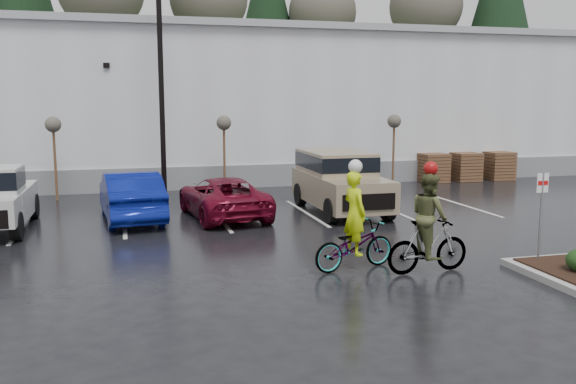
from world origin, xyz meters
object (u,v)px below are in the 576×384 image
object	(u,v)px
pallet_stack_a	(433,168)
fire_lane_sign	(541,206)
sapling_mid	(224,127)
car_blue	(131,196)
sapling_west	(53,129)
pallet_stack_b	(465,167)
car_red	(223,197)
lamppost	(160,49)
suv_tan	(341,182)
cyclist_olive	(428,233)
sapling_east	(394,125)
pallet_stack_c	(499,166)
cyclist_hivis	(354,236)

from	to	relation	value
pallet_stack_a	fire_lane_sign	world-z (taller)	fire_lane_sign
sapling_mid	car_blue	xyz separation A→B (m)	(-3.78, -4.74, -1.94)
sapling_west	car_blue	distance (m)	5.80
pallet_stack_b	car_red	world-z (taller)	pallet_stack_b
sapling_mid	pallet_stack_b	bearing A→B (deg)	4.89
fire_lane_sign	car_blue	distance (m)	12.16
lamppost	car_red	bearing A→B (deg)	-67.67
sapling_mid	suv_tan	world-z (taller)	sapling_mid
cyclist_olive	car_red	bearing A→B (deg)	20.19
pallet_stack_a	cyclist_olive	distance (m)	15.56
car_blue	cyclist_olive	size ratio (longest dim) A/B	1.91
lamppost	fire_lane_sign	xyz separation A→B (m)	(7.80, -11.80, -4.28)
sapling_east	fire_lane_sign	bearing A→B (deg)	-99.75
car_red	car_blue	bearing A→B (deg)	-11.47
sapling_east	fire_lane_sign	world-z (taller)	sapling_east
sapling_mid	sapling_east	world-z (taller)	same
lamppost	cyclist_olive	bearing A→B (deg)	-66.62
sapling_mid	pallet_stack_b	xyz separation A→B (m)	(11.70, 1.00, -2.05)
sapling_mid	pallet_stack_c	xyz separation A→B (m)	(13.50, 1.00, -2.05)
car_blue	cyclist_olive	bearing A→B (deg)	122.95
sapling_east	cyclist_hivis	distance (m)	13.73
fire_lane_sign	sapling_mid	bearing A→B (deg)	112.49
pallet_stack_a	suv_tan	xyz separation A→B (m)	(-6.80, -6.11, 0.35)
lamppost	fire_lane_sign	bearing A→B (deg)	-56.54
pallet_stack_c	suv_tan	bearing A→B (deg)	-149.33
sapling_east	pallet_stack_a	size ratio (longest dim) A/B	2.37
pallet_stack_a	cyclist_hivis	size ratio (longest dim) A/B	0.54
sapling_west	sapling_mid	size ratio (longest dim) A/B	1.00
sapling_west	fire_lane_sign	distance (m)	17.46
sapling_east	sapling_mid	bearing A→B (deg)	180.00
sapling_west	sapling_east	size ratio (longest dim) A/B	1.00
pallet_stack_c	suv_tan	size ratio (longest dim) A/B	0.26
pallet_stack_b	cyclist_olive	bearing A→B (deg)	-123.88
sapling_west	cyclist_hivis	size ratio (longest dim) A/B	1.27
sapling_mid	car_blue	world-z (taller)	sapling_mid
pallet_stack_a	pallet_stack_b	bearing A→B (deg)	0.00
car_red	cyclist_hivis	size ratio (longest dim) A/B	1.90
lamppost	cyclist_hivis	world-z (taller)	lamppost
fire_lane_sign	car_red	size ratio (longest dim) A/B	0.46
sapling_mid	pallet_stack_c	distance (m)	13.69
cyclist_olive	lamppost	bearing A→B (deg)	19.65
suv_tan	cyclist_olive	world-z (taller)	cyclist_olive
sapling_east	suv_tan	xyz separation A→B (m)	(-4.30, -5.11, -1.70)
sapling_west	pallet_stack_a	size ratio (longest dim) A/B	2.37
sapling_west	cyclist_olive	size ratio (longest dim) A/B	1.28
car_blue	car_red	distance (m)	2.94
suv_tan	cyclist_hivis	bearing A→B (deg)	-107.47
suv_tan	sapling_west	bearing A→B (deg)	152.24
sapling_west	pallet_stack_a	xyz separation A→B (m)	(16.50, 1.00, -2.05)
lamppost	pallet_stack_c	size ratio (longest dim) A/B	6.83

